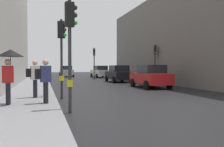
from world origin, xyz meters
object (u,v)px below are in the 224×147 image
traffic_light_far_median (94,58)px  traffic_light_near_right (62,44)px  traffic_light_near_left (70,35)px  pedestrian_with_black_backpack (34,76)px  pedestrian_with_grey_backpack (45,78)px  pedestrian_with_umbrella (10,61)px  car_dark_suv (118,74)px  car_red_sedan (150,76)px  car_silver_hatchback (66,71)px  car_white_compact (100,72)px  traffic_light_mid_street (155,57)px

traffic_light_far_median → traffic_light_near_right: (-5.16, -16.07, 0.03)m
traffic_light_near_left → pedestrian_with_black_backpack: traffic_light_near_left is taller
pedestrian_with_grey_backpack → traffic_light_near_right: bearing=68.3°
pedestrian_with_umbrella → car_dark_suv: bearing=56.6°
traffic_light_near_left → pedestrian_with_umbrella: bearing=144.4°
car_dark_suv → pedestrian_with_umbrella: bearing=-123.4°
pedestrian_with_umbrella → traffic_light_near_right: bearing=44.4°
car_red_sedan → pedestrian_with_umbrella: pedestrian_with_umbrella is taller
car_silver_hatchback → traffic_light_near_left: bearing=-95.3°
car_silver_hatchback → pedestrian_with_grey_backpack: 28.21m
traffic_light_far_median → car_silver_hatchback: 10.22m
traffic_light_near_right → car_red_sedan: traffic_light_near_right is taller
car_white_compact → car_silver_hatchback: same height
traffic_light_far_median → traffic_light_near_left: bearing=-104.7°
car_silver_hatchback → pedestrian_with_umbrella: size_ratio=1.98×
traffic_light_near_right → car_dark_suv: bearing=59.3°
traffic_light_far_median → pedestrian_with_umbrella: bearing=-111.9°
car_red_sedan → car_white_compact: (0.18, 17.02, 0.00)m
traffic_light_near_right → car_silver_hatchback: 26.04m
car_red_sedan → pedestrian_with_black_backpack: bearing=-150.9°
traffic_light_far_median → car_dark_suv: 5.28m
traffic_light_far_median → traffic_light_near_right: size_ratio=0.99×
car_dark_suv → pedestrian_with_black_backpack: 14.12m
traffic_light_mid_street → pedestrian_with_grey_backpack: bearing=-134.2°
traffic_light_near_right → pedestrian_with_umbrella: 3.13m
car_white_compact → pedestrian_with_umbrella: (-9.38, -23.57, 0.96)m
car_silver_hatchback → pedestrian_with_umbrella: 28.36m
car_white_compact → pedestrian_with_umbrella: 25.39m
traffic_light_near_right → car_dark_suv: (6.75, 11.37, -1.87)m
car_red_sedan → car_silver_hatchback: bearing=101.4°
traffic_light_near_left → traffic_light_far_median: traffic_light_near_left is taller
car_white_compact → traffic_light_mid_street: bearing=-79.8°
traffic_light_mid_street → car_silver_hatchback: size_ratio=0.89×
traffic_light_mid_street → car_white_compact: size_ratio=0.87×
pedestrian_with_umbrella → traffic_light_far_median: bearing=68.1°
traffic_light_near_left → traffic_light_near_right: 3.64m
traffic_light_far_median → car_dark_suv: size_ratio=0.94×
traffic_light_near_left → car_silver_hatchback: bearing=84.7°
traffic_light_near_left → car_white_compact: 26.20m
car_dark_suv → traffic_light_near_right: bearing=-120.7°
traffic_light_far_median → traffic_light_mid_street: traffic_light_far_median is taller
pedestrian_with_grey_backpack → pedestrian_with_umbrella: bearing=177.4°
traffic_light_far_median → car_dark_suv: traffic_light_far_median is taller
car_silver_hatchback → car_dark_suv: bearing=-74.5°
car_silver_hatchback → traffic_light_mid_street: bearing=-68.4°
car_white_compact → pedestrian_with_umbrella: bearing=-111.7°
traffic_light_far_median → car_white_compact: traffic_light_far_median is taller
traffic_light_near_left → car_silver_hatchback: (2.73, 29.46, -1.85)m
traffic_light_near_right → car_red_sedan: size_ratio=0.94×
car_red_sedan → car_dark_suv: same height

